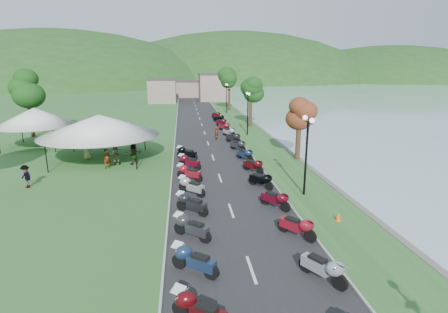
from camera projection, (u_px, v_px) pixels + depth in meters
name	position (u px, v px, depth m)	size (l,w,h in m)	color
road	(205.00, 133.00, 43.02)	(7.00, 120.00, 0.02)	#262628
hills_backdrop	(186.00, 80.00, 196.77)	(360.00, 120.00, 76.00)	#285621
far_building	(185.00, 89.00, 85.41)	(18.00, 16.00, 5.00)	gray
moto_row_left	(196.00, 261.00, 13.80)	(2.60, 37.75, 1.10)	#331411
moto_row_right	(241.00, 150.00, 32.19)	(2.60, 48.70, 1.10)	#331411
vendor_tent_main	(100.00, 138.00, 30.26)	(6.76, 6.76, 4.00)	white
vendor_tent_side	(36.00, 128.00, 35.16)	(5.00, 5.00, 4.00)	white
tree_lakeside	(299.00, 124.00, 30.12)	(2.26, 2.26, 6.29)	#1C5018
pedestrian_a	(108.00, 168.00, 28.22)	(0.59, 0.43, 1.61)	slate
pedestrian_b	(115.00, 165.00, 29.19)	(0.90, 0.50, 1.86)	slate
pedestrian_c	(28.00, 188.00, 23.74)	(1.03, 0.43, 1.60)	slate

